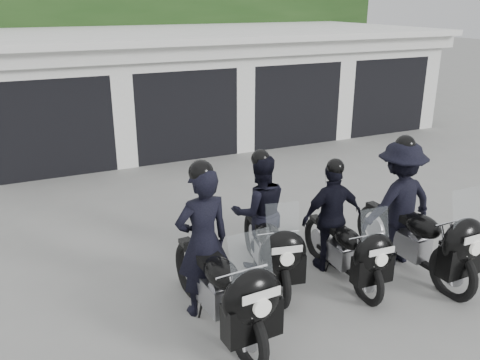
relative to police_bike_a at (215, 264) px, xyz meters
name	(u,v)px	position (x,y,z in m)	size (l,w,h in m)	color
ground	(305,252)	(2.00, 1.14, -0.83)	(80.00, 80.00, 0.00)	gray
garage_block	(157,87)	(2.00, 9.20, 0.60)	(16.40, 6.80, 2.96)	white
background_vegetation	(127,29)	(2.37, 14.06, 1.94)	(20.00, 3.90, 5.80)	#1B3814
police_bike_a	(215,264)	(0.00, 0.00, 0.00)	(0.81, 2.40, 2.09)	black
police_bike_b	(263,222)	(1.11, 0.89, -0.04)	(1.04, 2.13, 1.87)	black
police_bike_c	(338,226)	(2.06, 0.41, -0.09)	(0.99, 2.02, 1.75)	black
police_bike_d	(407,212)	(3.09, 0.17, 0.04)	(1.24, 2.35, 2.04)	black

